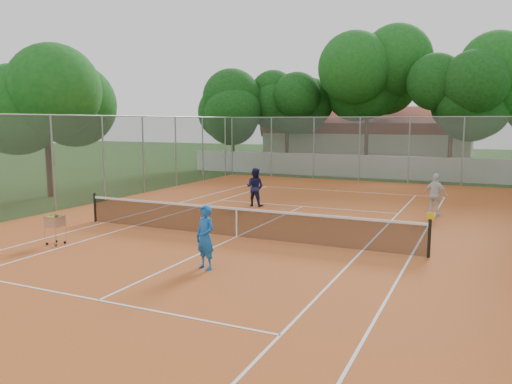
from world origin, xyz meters
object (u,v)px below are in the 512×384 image
at_px(player_near, 205,237).
at_px(player_far_left, 255,187).
at_px(player_far_right, 436,195).
at_px(tennis_net, 237,222).
at_px(ball_hopper, 55,229).
at_px(clubhouse, 369,139).

height_order(player_near, player_far_left, player_far_left).
bearing_deg(player_far_left, player_far_right, -173.06).
xyz_separation_m(tennis_net, ball_hopper, (-4.52, -3.24, 0.00)).
height_order(player_far_right, ball_hopper, player_far_right).
bearing_deg(ball_hopper, tennis_net, 14.69).
bearing_deg(ball_hopper, player_far_left, 53.01).
height_order(tennis_net, player_far_right, player_far_right).
bearing_deg(clubhouse, tennis_net, -86.05).
bearing_deg(ball_hopper, clubhouse, 64.57).
bearing_deg(ball_hopper, player_near, -23.70).
distance_m(player_near, player_far_right, 10.94).
height_order(player_far_left, ball_hopper, player_far_left).
distance_m(tennis_net, ball_hopper, 5.56).
xyz_separation_m(player_far_left, ball_hopper, (-2.56, -8.90, -0.35)).
distance_m(tennis_net, clubhouse, 29.12).
height_order(tennis_net, player_far_left, player_far_left).
height_order(tennis_net, clubhouse, clubhouse).
relative_size(tennis_net, ball_hopper, 12.12).
xyz_separation_m(clubhouse, player_near, (2.90, -32.50, -1.36)).
height_order(clubhouse, ball_hopper, clubhouse).
relative_size(clubhouse, player_near, 9.95).
bearing_deg(clubhouse, player_near, -84.91).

